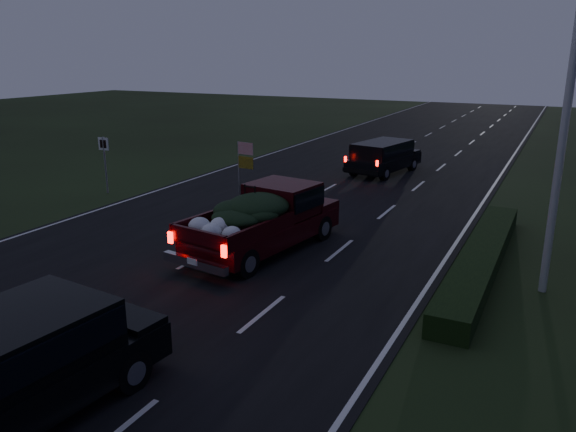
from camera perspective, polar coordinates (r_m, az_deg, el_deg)
The scene contains 7 objects.
ground at distance 17.37m, azimuth -8.99°, elevation -4.22°, with size 120.00×120.00×0.00m, color black.
road_asphalt at distance 17.37m, azimuth -8.99°, elevation -4.19°, with size 14.00×120.00×0.02m, color black.
hedge_row at distance 17.23m, azimuth 19.06°, elevation -4.06°, with size 1.00×10.00×0.60m, color black.
light_pole at distance 15.16m, azimuth 26.84°, elevation 12.55°, with size 0.50×0.90×9.16m.
route_sign at distance 26.02m, azimuth -18.14°, elevation 5.80°, with size 0.55×0.08×2.50m.
pickup_truck at distance 17.49m, azimuth -2.47°, elevation -0.00°, with size 2.98×5.98×3.00m.
lead_suv at distance 29.35m, azimuth 9.64°, elevation 6.23°, with size 2.83×5.00×1.36m.
Camera 1 is at (9.63, -13.15, 6.01)m, focal length 35.00 mm.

